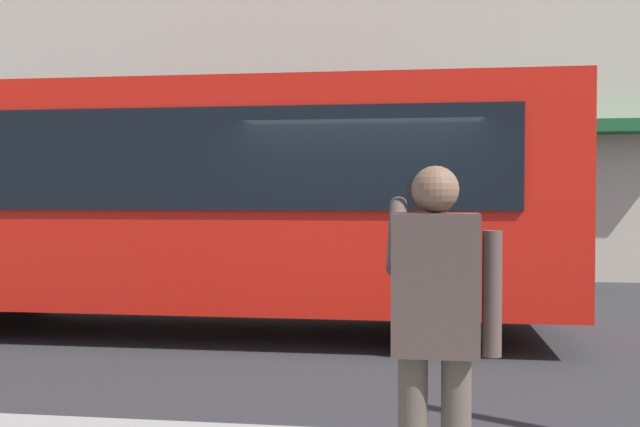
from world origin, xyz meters
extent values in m
plane|color=#2B2B2D|center=(0.00, 0.00, 0.00)|extent=(60.00, 60.00, 0.00)
cube|color=#19592D|center=(-3.50, -6.20, 3.00)|extent=(4.40, 1.10, 0.24)
cube|color=red|center=(2.16, -0.49, 1.70)|extent=(9.00, 2.50, 2.60)
cube|color=black|center=(2.16, 0.77, 2.10)|extent=(7.60, 0.06, 1.10)
cylinder|color=black|center=(5.16, -1.59, 0.50)|extent=(1.00, 0.28, 1.00)
cylinder|color=black|center=(-0.84, -1.59, 0.50)|extent=(1.00, 0.28, 1.00)
cylinder|color=black|center=(-0.84, 0.61, 0.50)|extent=(1.00, 0.28, 1.00)
cube|color=#473833|center=(-0.67, 4.88, 1.30)|extent=(0.40, 0.24, 0.66)
sphere|color=brown|center=(-0.67, 4.88, 1.74)|extent=(0.22, 0.22, 0.22)
cylinder|color=#473833|center=(-0.93, 4.88, 1.26)|extent=(0.09, 0.09, 0.58)
cylinder|color=#473833|center=(-0.49, 4.72, 1.52)|extent=(0.09, 0.48, 0.37)
cube|color=black|center=(-0.57, 4.58, 1.72)|extent=(0.07, 0.01, 0.14)
camera|label=1|loc=(-0.59, 8.27, 1.72)|focal=40.53mm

